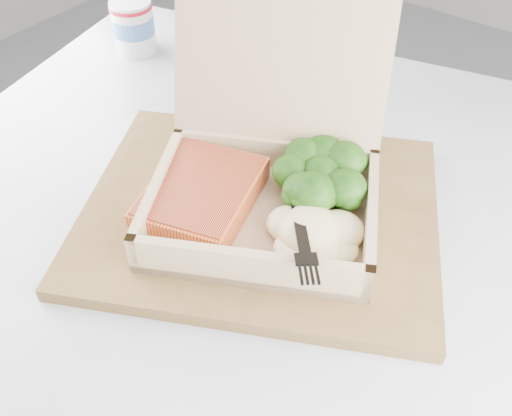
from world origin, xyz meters
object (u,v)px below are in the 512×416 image
Objects in this scene: takeout_container at (269,160)px; paper_cup at (133,25)px; serving_tray at (260,212)px; cafe_table at (244,321)px.

paper_cup is (-0.38, 0.16, -0.03)m from takeout_container.
takeout_container is 0.41m from paper_cup.
paper_cup is at bearing 154.45° from serving_tray.
paper_cup is (-0.38, 0.18, 0.04)m from serving_tray.
cafe_table is at bearing -126.40° from serving_tray.
serving_tray is 1.17× the size of takeout_container.
takeout_container reaches higher than cafe_table.
paper_cup is at bearing 151.51° from cafe_table.
cafe_table is 0.27m from takeout_container.
serving_tray is at bearing -106.90° from takeout_container.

